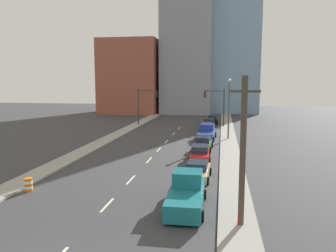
% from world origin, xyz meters
% --- Properties ---
extents(sidewalk_left, '(2.15, 99.30, 0.16)m').
position_xyz_m(sidewalk_left, '(-8.02, 49.65, 0.08)').
color(sidewalk_left, gray).
rests_on(sidewalk_left, ground).
extents(sidewalk_right, '(2.15, 99.30, 0.16)m').
position_xyz_m(sidewalk_right, '(8.02, 49.65, 0.08)').
color(sidewalk_right, gray).
rests_on(sidewalk_right, ground).
extents(lane_stripe_at_9m, '(0.16, 2.40, 0.01)m').
position_xyz_m(lane_stripe_at_9m, '(0.00, 8.61, 0.00)').
color(lane_stripe_at_9m, beige).
rests_on(lane_stripe_at_9m, ground).
extents(lane_stripe_at_14m, '(0.16, 2.40, 0.01)m').
position_xyz_m(lane_stripe_at_14m, '(0.00, 14.05, 0.00)').
color(lane_stripe_at_14m, beige).
rests_on(lane_stripe_at_14m, ground).
extents(lane_stripe_at_21m, '(0.16, 2.40, 0.01)m').
position_xyz_m(lane_stripe_at_21m, '(0.00, 20.70, 0.00)').
color(lane_stripe_at_21m, beige).
rests_on(lane_stripe_at_21m, ground).
extents(lane_stripe_at_26m, '(0.16, 2.40, 0.01)m').
position_xyz_m(lane_stripe_at_26m, '(0.00, 25.80, 0.00)').
color(lane_stripe_at_26m, beige).
rests_on(lane_stripe_at_26m, ground).
extents(lane_stripe_at_31m, '(0.16, 2.40, 0.01)m').
position_xyz_m(lane_stripe_at_31m, '(0.00, 31.00, 0.00)').
color(lane_stripe_at_31m, beige).
rests_on(lane_stripe_at_31m, ground).
extents(lane_stripe_at_38m, '(0.16, 2.40, 0.01)m').
position_xyz_m(lane_stripe_at_38m, '(0.00, 37.62, 0.00)').
color(lane_stripe_at_38m, beige).
rests_on(lane_stripe_at_38m, ground).
extents(lane_stripe_at_44m, '(0.16, 2.40, 0.01)m').
position_xyz_m(lane_stripe_at_44m, '(0.00, 43.86, 0.00)').
color(lane_stripe_at_44m, beige).
rests_on(lane_stripe_at_44m, ground).
extents(building_brick_left, '(14.00, 16.00, 17.83)m').
position_xyz_m(building_brick_left, '(-15.39, 71.07, 8.92)').
color(building_brick_left, '#9E513D').
rests_on(building_brick_left, ground).
extents(building_office_center, '(12.00, 20.00, 29.09)m').
position_xyz_m(building_office_center, '(-1.60, 75.07, 14.54)').
color(building_office_center, gray).
rests_on(building_office_center, ground).
extents(building_glass_right, '(13.00, 20.00, 34.81)m').
position_xyz_m(building_glass_right, '(9.29, 79.07, 17.40)').
color(building_glass_right, '#7A9EB7').
rests_on(building_glass_right, ground).
extents(traffic_signal_left, '(3.56, 0.35, 6.58)m').
position_xyz_m(traffic_signal_left, '(-6.75, 46.34, 4.19)').
color(traffic_signal_left, '#38383D').
rests_on(traffic_signal_left, ground).
extents(traffic_signal_right, '(3.56, 0.35, 6.58)m').
position_xyz_m(traffic_signal_right, '(6.46, 46.34, 4.19)').
color(traffic_signal_right, '#38383D').
rests_on(traffic_signal_right, ground).
extents(utility_pole_right_near, '(1.60, 0.32, 8.06)m').
position_xyz_m(utility_pole_right_near, '(8.16, 6.77, 4.15)').
color(utility_pole_right_near, '#473D33').
rests_on(utility_pole_right_near, ground).
extents(traffic_barrel, '(0.56, 0.56, 0.95)m').
position_xyz_m(traffic_barrel, '(-6.45, 10.24, 0.47)').
color(traffic_barrel, orange).
rests_on(traffic_barrel, ground).
extents(street_lamp, '(0.44, 0.44, 8.13)m').
position_xyz_m(street_lamp, '(7.96, 33.92, 4.73)').
color(street_lamp, '#4C4C51').
rests_on(street_lamp, ground).
extents(fire_hydrant, '(0.26, 0.26, 0.84)m').
position_xyz_m(fire_hydrant, '(8.13, 6.75, 0.41)').
color(fire_hydrant, red).
rests_on(fire_hydrant, ground).
extents(pickup_truck_teal, '(2.40, 5.81, 2.11)m').
position_xyz_m(pickup_truck_teal, '(4.99, 9.12, 0.85)').
color(pickup_truck_teal, '#196B75').
rests_on(pickup_truck_teal, ground).
extents(sedan_tan, '(2.19, 4.43, 1.41)m').
position_xyz_m(sedan_tan, '(5.21, 15.20, 0.64)').
color(sedan_tan, tan).
rests_on(sedan_tan, ground).
extents(sedan_red, '(2.25, 4.85, 1.51)m').
position_xyz_m(sedan_red, '(4.98, 21.49, 0.68)').
color(sedan_red, red).
rests_on(sedan_red, ground).
extents(sedan_green, '(2.14, 4.31, 1.52)m').
position_xyz_m(sedan_green, '(5.04, 26.62, 0.68)').
color(sedan_green, '#1E6033').
rests_on(sedan_green, ground).
extents(pickup_truck_blue, '(2.61, 6.35, 1.95)m').
position_xyz_m(pickup_truck_blue, '(5.09, 33.94, 0.80)').
color(pickup_truck_blue, navy).
rests_on(pickup_truck_blue, ground).
extents(sedan_yellow, '(2.27, 4.76, 1.54)m').
position_xyz_m(sedan_yellow, '(4.76, 39.87, 0.70)').
color(sedan_yellow, gold).
rests_on(sedan_yellow, ground).
extents(sedan_navy, '(2.21, 4.59, 1.55)m').
position_xyz_m(sedan_navy, '(4.87, 45.15, 0.70)').
color(sedan_navy, '#141E47').
rests_on(sedan_navy, ground).
extents(sedan_black, '(2.14, 4.62, 1.52)m').
position_xyz_m(sedan_black, '(5.32, 50.86, 0.69)').
color(sedan_black, black).
rests_on(sedan_black, ground).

